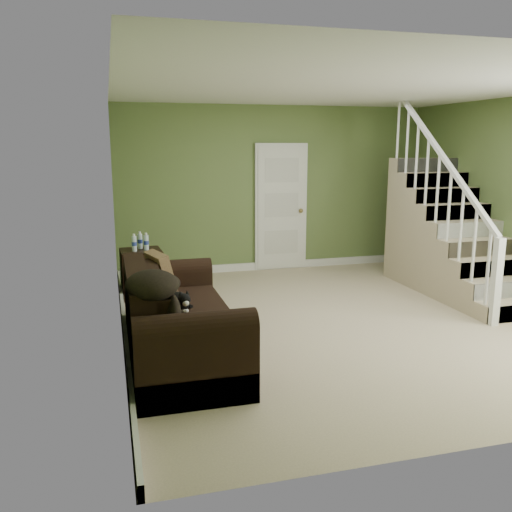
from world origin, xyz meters
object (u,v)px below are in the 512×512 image
side_table (142,273)px  cat (180,302)px  banana (200,318)px  sofa (175,324)px

side_table → cat: side_table is taller
side_table → banana: 2.69m
cat → banana: size_ratio=2.41×
sofa → banana: bearing=-65.0°
sofa → cat: (0.05, -0.04, 0.23)m
sofa → cat: sofa is taller
sofa → cat: 0.24m
banana → side_table: bearing=56.5°
cat → banana: cat is taller
sofa → side_table: bearing=94.3°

